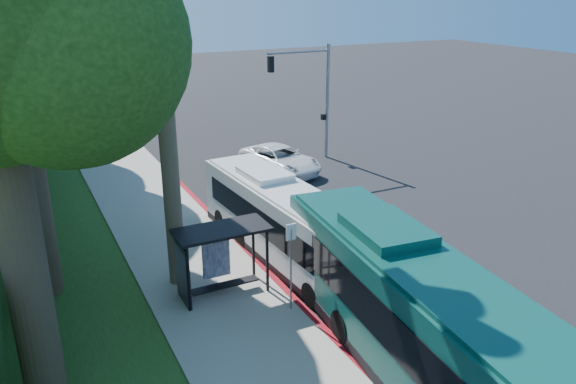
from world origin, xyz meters
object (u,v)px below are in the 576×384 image
white_bus (286,222)px  pickup (280,159)px  teal_bus (421,318)px  bus_shelter (214,248)px

white_bus → pickup: size_ratio=2.00×
pickup → white_bus: bearing=-128.9°
teal_bus → bus_shelter: bearing=123.5°
teal_bus → pickup: size_ratio=2.38×
pickup → teal_bus: bearing=-118.3°
teal_bus → pickup: 18.68m
bus_shelter → white_bus: white_bus is taller
bus_shelter → pickup: bus_shelter is taller
white_bus → pickup: white_bus is taller
white_bus → teal_bus: size_ratio=0.84×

